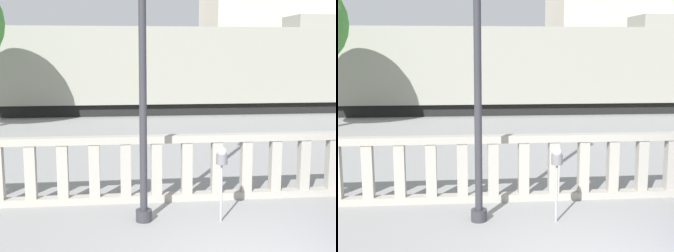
{
  "view_description": "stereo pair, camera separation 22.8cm",
  "coord_description": "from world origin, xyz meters",
  "views": [
    {
      "loc": [
        -1.95,
        -5.44,
        2.85
      ],
      "look_at": [
        -0.84,
        4.29,
        1.31
      ],
      "focal_mm": 50.0,
      "sensor_mm": 36.0,
      "label": 1
    },
    {
      "loc": [
        -1.73,
        -5.46,
        2.85
      ],
      "look_at": [
        -0.84,
        4.29,
        1.31
      ],
      "focal_mm": 50.0,
      "sensor_mm": 36.0,
      "label": 2
    }
  ],
  "objects": [
    {
      "name": "balustrade",
      "position": [
        -0.0,
        3.29,
        0.65
      ],
      "size": [
        17.2,
        0.24,
        1.29
      ],
      "color": "#9E998E",
      "rests_on": "ground"
    },
    {
      "name": "parking_meter",
      "position": [
        -0.19,
        2.05,
        1.06
      ],
      "size": [
        0.19,
        0.19,
        1.3
      ],
      "color": "#99999E",
      "rests_on": "ground"
    },
    {
      "name": "train_far",
      "position": [
        -4.21,
        23.38,
        1.93
      ],
      "size": [
        22.5,
        2.8,
        4.27
      ],
      "color": "black",
      "rests_on": "ground"
    },
    {
      "name": "train_near",
      "position": [
        -4.39,
        16.62,
        2.08
      ],
      "size": [
        28.12,
        2.64,
        4.59
      ],
      "color": "black",
      "rests_on": "ground"
    }
  ]
}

